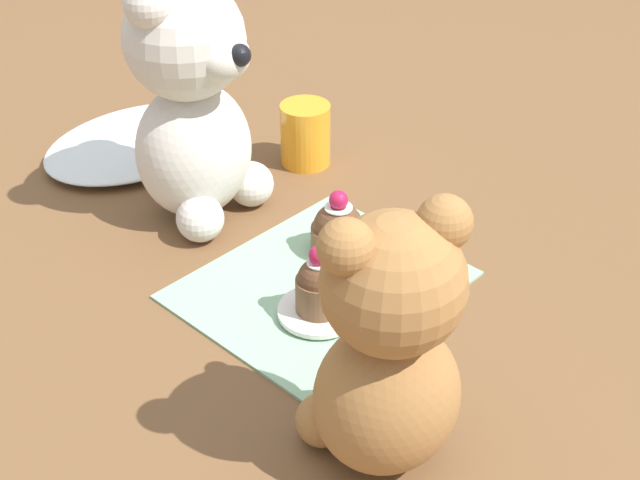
{
  "coord_description": "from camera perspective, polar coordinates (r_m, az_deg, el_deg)",
  "views": [
    {
      "loc": [
        -0.52,
        -0.49,
        0.54
      ],
      "look_at": [
        0.0,
        0.0,
        0.06
      ],
      "focal_mm": 50.0,
      "sensor_mm": 36.0,
      "label": 1
    }
  ],
  "objects": [
    {
      "name": "saucer_plate",
      "position": [
        0.85,
        -0.08,
        -4.55
      ],
      "size": [
        0.08,
        0.08,
        0.01
      ],
      "primitive_type": "cylinder",
      "color": "white",
      "rests_on": "knitted_placemat"
    },
    {
      "name": "juice_glass",
      "position": [
        1.09,
        -0.94,
        6.78
      ],
      "size": [
        0.06,
        0.06,
        0.08
      ],
      "primitive_type": "cylinder",
      "color": "orange",
      "rests_on": "ground_plane"
    },
    {
      "name": "cupcake_near_tan_bear",
      "position": [
        0.83,
        -0.08,
        -2.91
      ],
      "size": [
        0.04,
        0.04,
        0.07
      ],
      "color": "brown",
      "rests_on": "saucer_plate"
    },
    {
      "name": "ground_plane",
      "position": [
        0.89,
        0.0,
        -2.96
      ],
      "size": [
        4.0,
        4.0,
        0.0
      ],
      "primitive_type": "plane",
      "color": "brown"
    },
    {
      "name": "teddy_bear_cream",
      "position": [
        0.96,
        -8.16,
        8.78
      ],
      "size": [
        0.15,
        0.15,
        0.28
      ],
      "rotation": [
        0.0,
        0.0,
        0.15
      ],
      "color": "silver",
      "rests_on": "ground_plane"
    },
    {
      "name": "tulle_cloth",
      "position": [
        1.15,
        -11.59,
        6.19
      ],
      "size": [
        0.25,
        0.18,
        0.02
      ],
      "primitive_type": "ellipsoid",
      "color": "white",
      "rests_on": "ground_plane"
    },
    {
      "name": "teddy_bear_tan",
      "position": [
        0.65,
        4.34,
        -6.86
      ],
      "size": [
        0.15,
        0.14,
        0.23
      ],
      "rotation": [
        0.0,
        0.0,
        2.74
      ],
      "color": "#A3703D",
      "rests_on": "ground_plane"
    },
    {
      "name": "knitted_placemat",
      "position": [
        0.89,
        0.0,
        -2.81
      ],
      "size": [
        0.26,
        0.22,
        0.01
      ],
      "primitive_type": "cube",
      "color": "#8EBC99",
      "rests_on": "ground_plane"
    },
    {
      "name": "cupcake_near_cream_bear",
      "position": [
        0.92,
        1.17,
        0.63
      ],
      "size": [
        0.06,
        0.06,
        0.07
      ],
      "color": "brown",
      "rests_on": "knitted_placemat"
    }
  ]
}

